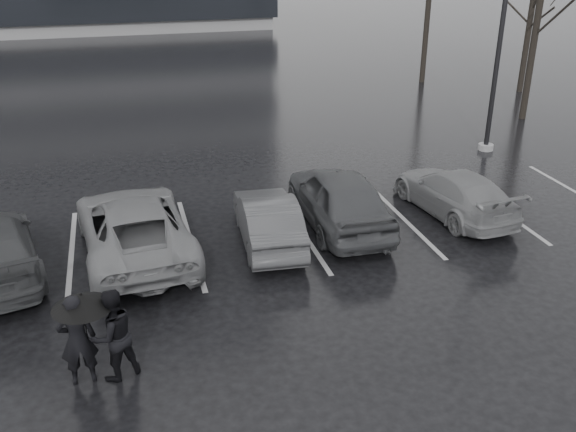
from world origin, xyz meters
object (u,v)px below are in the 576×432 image
(pedestrian_left, at_px, (78,340))
(tree_east, at_px, (538,14))
(car_west_a, at_px, (268,219))
(lamp_post, at_px, (502,23))
(pedestrian_right, at_px, (113,335))
(car_east, at_px, (454,192))
(tree_ne, at_px, (531,13))
(car_west_b, at_px, (134,226))
(car_main, at_px, (339,198))

(pedestrian_left, relative_size, tree_east, 0.21)
(car_west_a, xyz_separation_m, lamp_post, (8.85, 4.89, 3.63))
(pedestrian_left, relative_size, pedestrian_right, 1.01)
(lamp_post, bearing_deg, tree_east, 41.80)
(car_east, xyz_separation_m, tree_ne, (9.69, 11.62, 2.90))
(tree_east, bearing_deg, car_west_a, -147.00)
(pedestrian_left, distance_m, tree_east, 20.91)
(pedestrian_right, xyz_separation_m, lamp_post, (12.54, 9.17, 3.40))
(car_west_b, height_order, pedestrian_right, pedestrian_right)
(car_west_b, bearing_deg, car_main, 178.00)
(car_main, xyz_separation_m, car_west_b, (-5.11, -0.28, -0.05))
(tree_east, bearing_deg, car_main, -144.08)
(tree_east, bearing_deg, lamp_post, -138.20)
(car_west_b, bearing_deg, car_east, 176.14)
(car_west_b, height_order, pedestrian_left, pedestrian_left)
(car_west_b, bearing_deg, car_west_a, 170.89)
(car_main, relative_size, pedestrian_right, 2.67)
(car_main, height_order, car_west_b, car_main)
(tree_east, bearing_deg, car_east, -133.32)
(car_east, relative_size, tree_east, 0.52)
(lamp_post, relative_size, tree_ne, 1.32)
(car_west_a, distance_m, pedestrian_right, 5.65)
(pedestrian_left, bearing_deg, car_west_b, -110.07)
(car_main, distance_m, pedestrian_left, 7.84)
(car_west_a, xyz_separation_m, car_west_b, (-3.14, 0.22, 0.10))
(car_main, bearing_deg, pedestrian_right, 40.71)
(lamp_post, bearing_deg, car_east, -129.37)
(car_west_b, height_order, lamp_post, lamp_post)
(pedestrian_right, distance_m, lamp_post, 15.90)
(car_west_b, distance_m, lamp_post, 13.35)
(car_east, xyz_separation_m, pedestrian_left, (-9.43, -4.68, 0.25))
(car_main, distance_m, tree_east, 13.23)
(pedestrian_left, bearing_deg, lamp_post, -151.25)
(pedestrian_left, bearing_deg, tree_east, -149.70)
(car_east, bearing_deg, car_west_a, -2.22)
(pedestrian_left, height_order, lamp_post, lamp_post)
(car_east, distance_m, lamp_post, 6.84)
(tree_east, relative_size, tree_ne, 1.14)
(pedestrian_right, xyz_separation_m, tree_east, (16.05, 12.31, 3.16))
(tree_ne, bearing_deg, car_main, -138.20)
(car_west_a, xyz_separation_m, tree_ne, (14.86, 12.03, 2.89))
(car_east, height_order, tree_ne, tree_ne)
(car_main, bearing_deg, car_west_a, 14.75)
(car_main, relative_size, car_west_b, 0.87)
(car_west_b, bearing_deg, lamp_post, -163.89)
(car_main, distance_m, car_east, 3.21)
(car_west_b, height_order, tree_east, tree_east)
(car_main, distance_m, tree_ne, 17.51)
(car_main, relative_size, car_west_a, 1.20)
(lamp_post, bearing_deg, pedestrian_right, -143.83)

